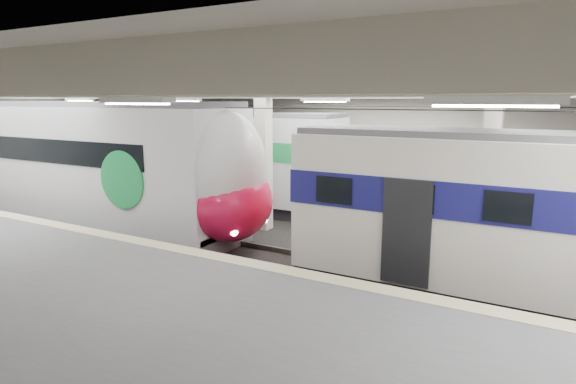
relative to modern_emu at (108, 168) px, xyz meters
The scene contains 4 objects.
station_hall 8.32m from the modern_emu, 12.11° to the right, with size 36.00×24.00×5.75m.
modern_emu is the anchor object (origin of this frame).
older_rer 14.98m from the modern_emu, ahead, with size 12.73×2.81×4.23m.
far_train 5.50m from the modern_emu, 89.05° to the left, with size 13.81×3.23×4.39m.
Camera 1 is at (6.74, -12.35, 4.97)m, focal length 30.00 mm.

